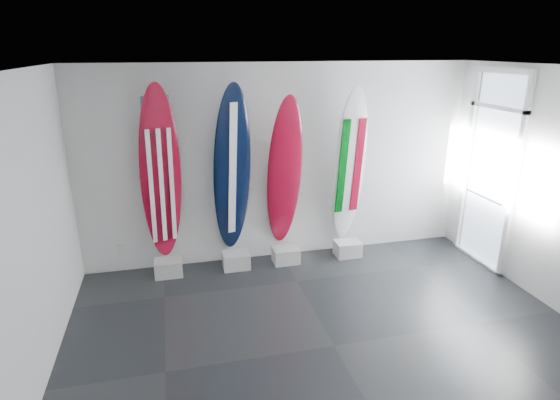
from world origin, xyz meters
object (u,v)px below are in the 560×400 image
object	(u,v)px
surfboard_swiss	(285,173)
surfboard_italy	(349,166)
surfboard_usa	(161,175)
surfboard_navy	(232,171)

from	to	relation	value
surfboard_swiss	surfboard_italy	size ratio (longest dim) A/B	0.97
surfboard_usa	surfboard_swiss	bearing A→B (deg)	-14.59
surfboard_swiss	surfboard_italy	distance (m)	1.03
surfboard_navy	surfboard_swiss	size ratio (longest dim) A/B	1.07
surfboard_navy	surfboard_swiss	world-z (taller)	surfboard_navy
surfboard_navy	surfboard_italy	world-z (taller)	surfboard_navy
surfboard_usa	surfboard_italy	size ratio (longest dim) A/B	1.04
surfboard_usa	surfboard_swiss	world-z (taller)	surfboard_usa
surfboard_italy	surfboard_usa	bearing A→B (deg)	172.92
surfboard_usa	surfboard_swiss	distance (m)	1.79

